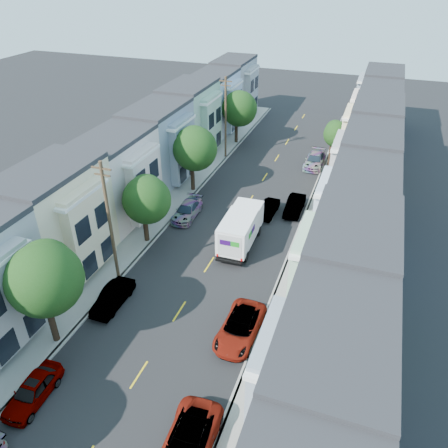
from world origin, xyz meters
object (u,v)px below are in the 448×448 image
at_px(lead_sedan, 269,209).
at_px(tree_d, 194,149).
at_px(parked_right_b, 240,328).
at_px(tree_b, 44,280).
at_px(parked_left_c, 113,297).
at_px(tree_e, 239,109).
at_px(parked_right_c, 295,206).
at_px(utility_pole_far, 226,118).
at_px(parked_left_d, 187,211).
at_px(tree_far_r, 336,134).
at_px(parked_right_d, 315,160).
at_px(utility_pole_near, 110,223).
at_px(tree_c, 146,200).
at_px(fedex_truck, 241,228).
at_px(parked_right_a, 187,446).
at_px(parked_left_b, 33,391).

bearing_deg(lead_sedan, tree_d, 167.60).
xyz_separation_m(tree_d, parked_right_b, (11.20, -18.86, -4.19)).
xyz_separation_m(tree_b, parked_left_c, (1.40, 4.39, -4.66)).
distance_m(tree_b, tree_d, 23.45).
relative_size(tree_e, lead_sedan, 1.88).
bearing_deg(parked_right_c, utility_pole_far, 136.00).
xyz_separation_m(parked_left_d, parked_right_b, (9.80, -13.41, 0.04)).
height_order(tree_far_r, parked_right_d, tree_far_r).
bearing_deg(utility_pole_near, tree_c, 90.02).
distance_m(fedex_truck, parked_right_a, 19.65).
bearing_deg(utility_pole_near, tree_b, -90.02).
height_order(tree_d, parked_right_c, tree_d).
bearing_deg(parked_right_d, fedex_truck, -99.08).
relative_size(parked_right_b, parked_right_c, 1.23).
bearing_deg(parked_left_b, parked_left_c, 87.64).
bearing_deg(tree_c, parked_right_b, -36.21).
height_order(fedex_truck, parked_left_b, fedex_truck).
bearing_deg(parked_left_c, lead_sedan, 65.54).
xyz_separation_m(tree_b, parked_left_b, (1.40, -4.20, -4.66)).
distance_m(parked_left_c, parked_right_d, 31.62).
bearing_deg(utility_pole_far, parked_right_b, -68.73).
height_order(utility_pole_far, parked_left_b, utility_pole_far).
height_order(utility_pole_far, parked_left_d, utility_pole_far).
xyz_separation_m(tree_e, parked_right_a, (11.20, -42.89, -4.05)).
relative_size(tree_c, utility_pole_far, 0.64).
bearing_deg(fedex_truck, parked_right_c, 64.73).
bearing_deg(tree_e, tree_c, -90.00).
height_order(tree_b, parked_right_d, tree_b).
bearing_deg(parked_right_b, parked_left_d, 127.54).
distance_m(utility_pole_far, lead_sedan, 15.77).
bearing_deg(parked_right_a, parked_left_d, 110.79).
bearing_deg(parked_right_a, lead_sedan, 92.27).
xyz_separation_m(utility_pole_far, fedex_truck, (7.87, -18.29, -3.38)).
bearing_deg(utility_pole_near, lead_sedan, 57.20).
bearing_deg(tree_d, parked_right_b, -59.29).
height_order(parked_right_b, parked_right_d, parked_right_d).
bearing_deg(parked_right_c, parked_right_a, -89.97).
distance_m(tree_d, parked_right_d, 16.25).
relative_size(tree_far_r, lead_sedan, 1.48).
distance_m(tree_far_r, utility_pole_near, 30.85).
distance_m(utility_pole_near, parked_left_d, 11.62).
relative_size(utility_pole_near, parked_right_c, 2.30).
xyz_separation_m(tree_d, tree_far_r, (13.20, 11.77, -0.88)).
distance_m(tree_e, parked_left_c, 34.51).
relative_size(fedex_truck, lead_sedan, 1.73).
bearing_deg(utility_pole_near, tree_d, 90.01).
relative_size(utility_pole_near, fedex_truck, 1.51).
bearing_deg(tree_c, utility_pole_near, -89.98).
distance_m(tree_e, parked_right_c, 20.03).
bearing_deg(fedex_truck, parked_right_b, -73.56).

